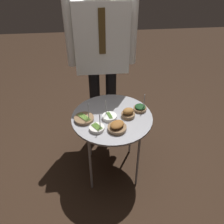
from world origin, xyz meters
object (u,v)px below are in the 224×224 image
at_px(serving_cart, 112,121).
at_px(bowl_roast_far_rim, 117,127).
at_px(bowl_asparagus_front_right, 109,117).
at_px(bowl_asparagus_mid_right, 97,128).
at_px(waiter_figure, 102,45).
at_px(bowl_asparagus_mid_left, 84,118).
at_px(bowl_roast_front_left, 128,113).
at_px(bowl_spinach_back_left, 140,108).

height_order(serving_cart, bowl_roast_far_rim, bowl_roast_far_rim).
bearing_deg(bowl_roast_far_rim, serving_cart, 98.19).
distance_m(bowl_asparagus_front_right, bowl_asparagus_mid_right, 0.17).
distance_m(bowl_asparagus_front_right, waiter_figure, 0.67).
xyz_separation_m(bowl_asparagus_front_right, bowl_asparagus_mid_left, (-0.21, -0.00, -0.00)).
bearing_deg(bowl_roast_front_left, bowl_roast_far_rim, -124.89).
bearing_deg(serving_cart, bowl_asparagus_mid_right, -131.36).
distance_m(bowl_asparagus_front_right, bowl_asparagus_mid_left, 0.21).
distance_m(bowl_roast_far_rim, bowl_asparagus_mid_left, 0.30).
height_order(bowl_asparagus_front_right, waiter_figure, waiter_figure).
relative_size(bowl_asparagus_front_right, waiter_figure, 0.10).
height_order(bowl_roast_front_left, waiter_figure, waiter_figure).
xyz_separation_m(bowl_asparagus_mid_left, waiter_figure, (0.19, 0.53, 0.41)).
xyz_separation_m(serving_cart, waiter_figure, (-0.05, 0.51, 0.47)).
bearing_deg(waiter_figure, bowl_asparagus_mid_left, -109.66).
height_order(bowl_asparagus_mid_right, waiter_figure, waiter_figure).
height_order(bowl_asparagus_front_right, bowl_spinach_back_left, bowl_spinach_back_left).
height_order(bowl_asparagus_mid_right, bowl_asparagus_mid_left, bowl_asparagus_mid_left).
relative_size(serving_cart, bowl_roast_front_left, 5.88).
xyz_separation_m(bowl_roast_front_left, waiter_figure, (-0.18, 0.51, 0.40)).
height_order(bowl_roast_far_rim, bowl_spinach_back_left, bowl_spinach_back_left).
distance_m(bowl_roast_far_rim, bowl_asparagus_front_right, 0.16).
bearing_deg(bowl_asparagus_front_right, serving_cart, 39.18).
xyz_separation_m(bowl_spinach_back_left, waiter_figure, (-0.30, 0.43, 0.41)).
relative_size(bowl_spinach_back_left, bowl_roast_front_left, 1.47).
relative_size(bowl_roast_front_left, bowl_asparagus_mid_left, 0.65).
xyz_separation_m(bowl_roast_far_rim, bowl_spinach_back_left, (0.23, 0.24, -0.01)).
distance_m(bowl_asparagus_mid_left, waiter_figure, 0.70).
height_order(bowl_spinach_back_left, bowl_asparagus_mid_right, bowl_spinach_back_left).
relative_size(bowl_roast_far_rim, waiter_figure, 0.09).
xyz_separation_m(bowl_asparagus_front_right, bowl_asparagus_mid_right, (-0.11, -0.13, -0.00)).
xyz_separation_m(serving_cart, bowl_spinach_back_left, (0.25, 0.07, 0.07)).
bearing_deg(bowl_asparagus_mid_right, bowl_asparagus_front_right, 50.28).
distance_m(bowl_roast_far_rim, bowl_spinach_back_left, 0.33).
height_order(bowl_spinach_back_left, bowl_asparagus_mid_left, bowl_asparagus_mid_left).
relative_size(bowl_asparagus_mid_right, bowl_asparagus_mid_left, 0.94).
distance_m(serving_cart, bowl_asparagus_mid_right, 0.21).
bearing_deg(bowl_roast_far_rim, bowl_asparagus_mid_left, 150.49).
bearing_deg(waiter_figure, bowl_roast_far_rim, -84.10).
height_order(bowl_spinach_back_left, waiter_figure, waiter_figure).
height_order(bowl_asparagus_front_right, bowl_asparagus_mid_left, bowl_asparagus_mid_left).
bearing_deg(bowl_asparagus_mid_right, bowl_spinach_back_left, 30.04).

